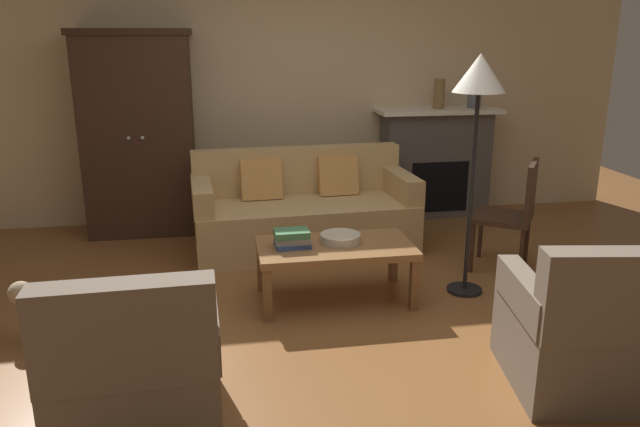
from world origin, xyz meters
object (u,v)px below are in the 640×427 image
floor_lamp (479,88)px  armoire (139,134)px  fruit_bowl (340,238)px  side_chair_wooden (515,209)px  couch (303,213)px  dog (51,306)px  mantel_vase_slate (474,99)px  armchair_near_right (587,334)px  book_stack (292,238)px  fireplace (435,162)px  mantel_vase_bronze (439,94)px  armchair_near_left (137,373)px  coffee_table (335,252)px

floor_lamp → armoire: bearing=142.4°
fruit_bowl → side_chair_wooden: bearing=11.4°
couch → dog: size_ratio=3.63×
armoire → side_chair_wooden: bearing=-27.2°
mantel_vase_slate → floor_lamp: size_ratio=0.11×
armchair_near_right → floor_lamp: (-0.12, 1.33, 1.18)m
fruit_bowl → dog: (-1.89, -0.38, -0.21)m
book_stack → fireplace: bearing=48.4°
mantel_vase_slate → fruit_bowl: bearing=-132.9°
fireplace → mantel_vase_slate: 0.75m
book_stack → mantel_vase_bronze: 2.74m
mantel_vase_bronze → armchair_near_left: (-2.66, -3.31, -0.95)m
armchair_near_left → dog: 1.20m
mantel_vase_bronze → coffee_table: bearing=-126.4°
armoire → armchair_near_right: armoire is taller
mantel_vase_slate → armchair_near_left: size_ratio=0.21×
armoire → mantel_vase_slate: 3.34m
fruit_bowl → side_chair_wooden: size_ratio=0.32×
book_stack → mantel_vase_bronze: (1.75, 1.95, 0.79)m
floor_lamp → fruit_bowl: bearing=176.1°
armoire → armchair_near_right: (2.61, -3.25, -0.64)m
fruit_bowl → side_chair_wooden: 1.51m
armchair_near_left → dog: armchair_near_left is taller
couch → armchair_near_left: armchair_near_left is taller
fireplace → armchair_near_right: bearing=-95.8°
armchair_near_right → floor_lamp: 1.79m
couch → fruit_bowl: 1.13m
armchair_near_left → mantel_vase_bronze: bearing=51.2°
fruit_bowl → mantel_vase_slate: size_ratio=1.58×
couch → mantel_vase_bronze: size_ratio=6.62×
dog → coffee_table: bearing=10.3°
dog → armchair_near_left: bearing=-58.3°
fruit_bowl → armchair_near_right: 1.76m
book_stack → side_chair_wooden: side_chair_wooden is taller
couch → floor_lamp: floor_lamp is taller
mantel_vase_slate → mantel_vase_bronze: bearing=180.0°
coffee_table → floor_lamp: bearing=-1.1°
couch → floor_lamp: size_ratio=1.13×
fireplace → floor_lamp: 2.25m
fireplace → side_chair_wooden: size_ratio=1.40×
mantel_vase_bronze → armchair_near_right: (-0.34, -3.31, -0.95)m
mantel_vase_bronze → side_chair_wooden: 1.79m
side_chair_wooden → floor_lamp: bearing=-146.1°
mantel_vase_bronze → side_chair_wooden: mantel_vase_bronze is taller
fruit_bowl → dog: size_ratio=0.53×
couch → floor_lamp: bearing=-48.4°
mantel_vase_slate → floor_lamp: bearing=-113.0°
couch → dog: bearing=-140.0°
dog → fireplace: bearing=35.1°
armchair_near_left → coffee_table: bearing=48.0°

